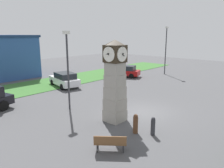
{
  "coord_description": "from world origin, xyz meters",
  "views": [
    {
      "loc": [
        -13.1,
        -8.61,
        5.72
      ],
      "look_at": [
        -1.08,
        2.19,
        1.99
      ],
      "focal_mm": 35.0,
      "sensor_mm": 36.0,
      "label": 1
    }
  ],
  "objects_px": {
    "bollard_mid_row": "(153,126)",
    "street_lamp_far_side": "(166,47)",
    "street_lamp_near_road": "(68,65)",
    "car_end_of_row": "(125,71)",
    "bollard_near_tower": "(136,124)",
    "clock_tower": "(115,82)",
    "car_far_lot": "(64,79)",
    "bench": "(110,142)"
  },
  "relations": [
    {
      "from": "bollard_mid_row",
      "to": "street_lamp_far_side",
      "type": "height_order",
      "value": "street_lamp_far_side"
    },
    {
      "from": "bollard_mid_row",
      "to": "street_lamp_near_road",
      "type": "bearing_deg",
      "value": 93.54
    },
    {
      "from": "car_end_of_row",
      "to": "bollard_near_tower",
      "type": "bearing_deg",
      "value": -139.26
    },
    {
      "from": "clock_tower",
      "to": "street_lamp_far_side",
      "type": "relative_size",
      "value": 0.8
    },
    {
      "from": "car_far_lot",
      "to": "bench",
      "type": "relative_size",
      "value": 2.96
    },
    {
      "from": "bollard_near_tower",
      "to": "bollard_mid_row",
      "type": "xyz_separation_m",
      "value": [
        0.46,
        -0.9,
        -0.04
      ]
    },
    {
      "from": "street_lamp_far_side",
      "to": "car_far_lot",
      "type": "bearing_deg",
      "value": 162.39
    },
    {
      "from": "bollard_mid_row",
      "to": "bench",
      "type": "height_order",
      "value": "bollard_mid_row"
    },
    {
      "from": "clock_tower",
      "to": "car_far_lot",
      "type": "height_order",
      "value": "clock_tower"
    },
    {
      "from": "bollard_mid_row",
      "to": "car_end_of_row",
      "type": "bearing_deg",
      "value": 43.93
    },
    {
      "from": "car_end_of_row",
      "to": "bench",
      "type": "xyz_separation_m",
      "value": [
        -15.69,
        -11.64,
        -0.25
      ]
    },
    {
      "from": "bollard_near_tower",
      "to": "street_lamp_near_road",
      "type": "relative_size",
      "value": 0.2
    },
    {
      "from": "car_far_lot",
      "to": "street_lamp_far_side",
      "type": "xyz_separation_m",
      "value": [
        14.23,
        -4.52,
        3.05
      ]
    },
    {
      "from": "car_far_lot",
      "to": "street_lamp_near_road",
      "type": "height_order",
      "value": "street_lamp_near_road"
    },
    {
      "from": "clock_tower",
      "to": "bench",
      "type": "height_order",
      "value": "clock_tower"
    },
    {
      "from": "bollard_mid_row",
      "to": "bench",
      "type": "xyz_separation_m",
      "value": [
        -2.99,
        0.59,
        -0.03
      ]
    },
    {
      "from": "clock_tower",
      "to": "bollard_near_tower",
      "type": "relative_size",
      "value": 4.57
    },
    {
      "from": "street_lamp_far_side",
      "to": "clock_tower",
      "type": "bearing_deg",
      "value": -161.22
    },
    {
      "from": "street_lamp_near_road",
      "to": "bench",
      "type": "bearing_deg",
      "value": -111.12
    },
    {
      "from": "street_lamp_far_side",
      "to": "bollard_mid_row",
      "type": "bearing_deg",
      "value": -153.15
    },
    {
      "from": "bollard_mid_row",
      "to": "bench",
      "type": "bearing_deg",
      "value": 168.8
    },
    {
      "from": "bollard_near_tower",
      "to": "bollard_mid_row",
      "type": "bearing_deg",
      "value": -63.13
    },
    {
      "from": "bollard_mid_row",
      "to": "street_lamp_near_road",
      "type": "height_order",
      "value": "street_lamp_near_road"
    },
    {
      "from": "clock_tower",
      "to": "street_lamp_far_side",
      "type": "bearing_deg",
      "value": 18.78
    },
    {
      "from": "car_far_lot",
      "to": "street_lamp_far_side",
      "type": "height_order",
      "value": "street_lamp_far_side"
    },
    {
      "from": "car_far_lot",
      "to": "car_end_of_row",
      "type": "xyz_separation_m",
      "value": [
        8.9,
        -1.41,
        -0.02
      ]
    },
    {
      "from": "bench",
      "to": "street_lamp_near_road",
      "type": "height_order",
      "value": "street_lamp_near_road"
    },
    {
      "from": "clock_tower",
      "to": "car_far_lot",
      "type": "distance_m",
      "value": 11.35
    },
    {
      "from": "car_end_of_row",
      "to": "street_lamp_far_side",
      "type": "xyz_separation_m",
      "value": [
        5.33,
        -3.11,
        3.07
      ]
    },
    {
      "from": "car_end_of_row",
      "to": "car_far_lot",
      "type": "bearing_deg",
      "value": 171.01
    },
    {
      "from": "bench",
      "to": "street_lamp_far_side",
      "type": "distance_m",
      "value": 22.93
    },
    {
      "from": "street_lamp_near_road",
      "to": "street_lamp_far_side",
      "type": "bearing_deg",
      "value": 5.98
    },
    {
      "from": "clock_tower",
      "to": "street_lamp_near_road",
      "type": "xyz_separation_m",
      "value": [
        -0.61,
        4.14,
        0.8
      ]
    },
    {
      "from": "street_lamp_near_road",
      "to": "clock_tower",
      "type": "bearing_deg",
      "value": -81.67
    },
    {
      "from": "bollard_near_tower",
      "to": "street_lamp_near_road",
      "type": "height_order",
      "value": "street_lamp_near_road"
    },
    {
      "from": "clock_tower",
      "to": "bench",
      "type": "relative_size",
      "value": 3.41
    },
    {
      "from": "bollard_near_tower",
      "to": "car_end_of_row",
      "type": "bearing_deg",
      "value": 40.74
    },
    {
      "from": "bollard_mid_row",
      "to": "street_lamp_near_road",
      "type": "relative_size",
      "value": 0.19
    },
    {
      "from": "street_lamp_far_side",
      "to": "car_end_of_row",
      "type": "bearing_deg",
      "value": 149.75
    },
    {
      "from": "car_end_of_row",
      "to": "street_lamp_near_road",
      "type": "xyz_separation_m",
      "value": [
        -13.14,
        -5.04,
        2.67
      ]
    },
    {
      "from": "bollard_near_tower",
      "to": "car_far_lot",
      "type": "distance_m",
      "value": 13.43
    },
    {
      "from": "car_far_lot",
      "to": "car_end_of_row",
      "type": "bearing_deg",
      "value": -8.99
    }
  ]
}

